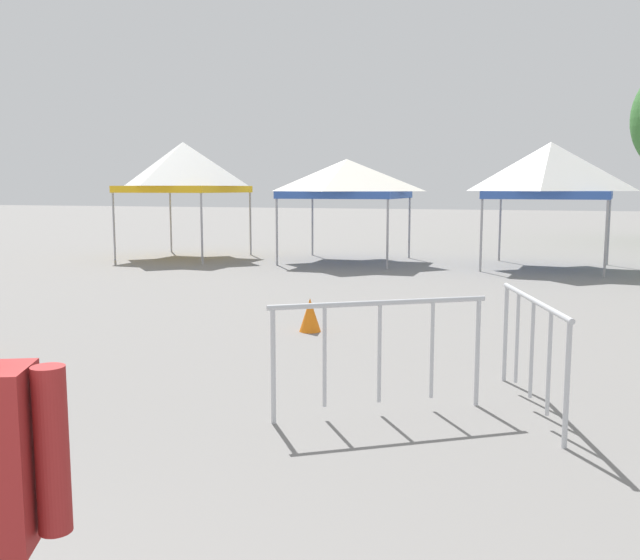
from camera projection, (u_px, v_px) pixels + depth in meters
The scene contains 6 objects.
canopy_tent_behind_center at pixel (183, 167), 20.93m from camera, with size 3.18×3.18×3.47m.
canopy_tent_far_right at pixel (347, 179), 19.81m from camera, with size 3.33×3.33×2.91m.
canopy_tent_far_left at pixel (550, 171), 18.11m from camera, with size 3.25×3.25×3.28m.
crowd_barrier_by_lift at pixel (380, 335), 6.41m from camera, with size 1.76×1.23×1.08m.
crowd_barrier_mid_lot at pixel (533, 332), 6.55m from camera, with size 0.72×2.01×1.08m.
traffic_cone_lot_center at pixel (310, 315), 10.24m from camera, with size 0.32×0.32×0.50m, color orange.
Camera 1 is at (2.23, -0.65, 2.09)m, focal length 39.23 mm.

